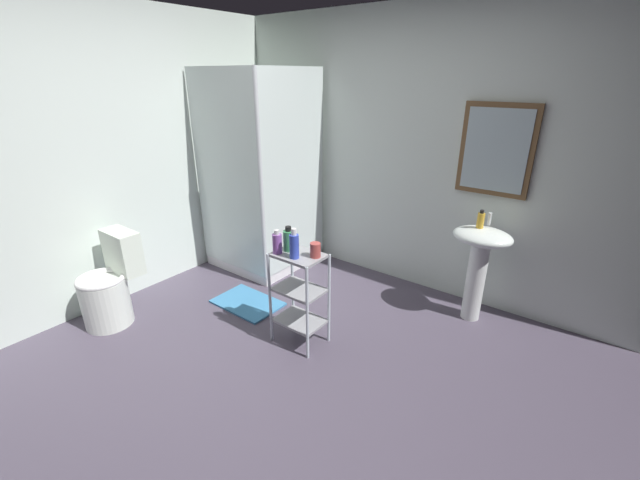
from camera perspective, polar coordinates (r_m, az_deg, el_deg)
name	(u,v)px	position (r m, az deg, el deg)	size (l,w,h in m)	color
ground_plane	(272,371)	(3.02, -6.82, -17.91)	(4.20, 4.20, 0.02)	#504758
wall_back	(405,154)	(3.89, 11.90, 11.84)	(4.20, 0.14, 2.50)	silver
wall_left	(105,162)	(3.91, -28.08, 9.76)	(0.10, 4.20, 2.50)	silver
shower_stall	(264,225)	(4.28, -7.93, 2.09)	(0.92, 0.92, 2.00)	white
pedestal_sink	(479,256)	(3.50, 21.61, -2.07)	(0.46, 0.37, 0.81)	white
sink_faucet	(489,219)	(3.51, 22.83, 2.77)	(0.03, 0.03, 0.10)	silver
toilet	(110,287)	(3.75, -27.56, -5.96)	(0.37, 0.49, 0.76)	white
storage_cart	(299,291)	(3.03, -2.95, -7.25)	(0.38, 0.28, 0.74)	silver
hand_soap_bottle	(481,220)	(3.40, 21.76, 2.64)	(0.06, 0.06, 0.15)	gold
body_wash_bottle_green	(289,240)	(2.93, -4.47, -0.01)	(0.08, 0.08, 0.19)	#3C935A
shampoo_bottle_blue	(294,245)	(2.80, -3.66, -0.76)	(0.07, 0.07, 0.22)	#3248BF
conditioner_bottle_purple	(277,243)	(2.89, -6.07, -0.43)	(0.07, 0.07, 0.18)	#864DA2
rinse_cup	(315,250)	(2.82, -0.66, -1.44)	(0.07, 0.07, 0.11)	#B24742
bath_mat	(248,303)	(3.77, -10.20, -8.71)	(0.60, 0.40, 0.02)	teal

